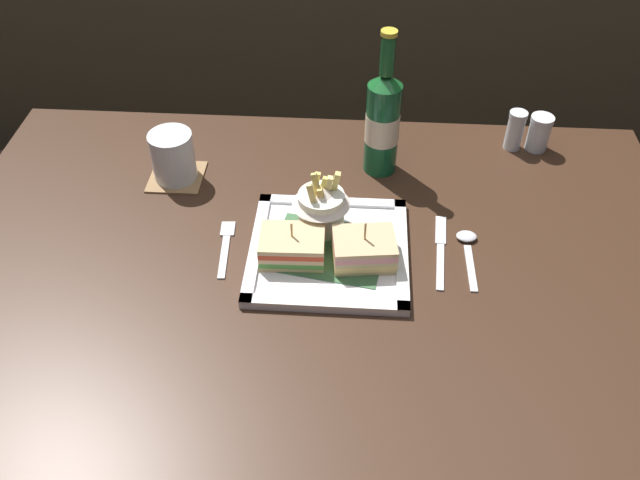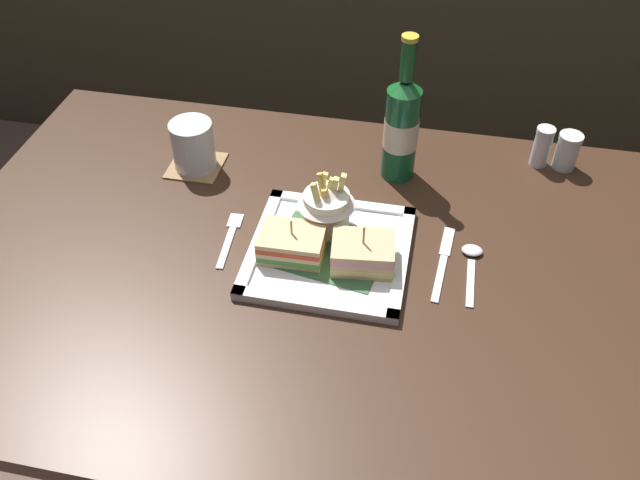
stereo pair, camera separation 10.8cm
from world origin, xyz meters
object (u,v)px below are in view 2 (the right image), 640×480
Objects in this scene: spoon at (472,259)px; pepper_shaker at (567,153)px; sandwich_half_left at (293,242)px; salt_shaker at (541,149)px; knife at (443,259)px; water_glass at (193,148)px; fries_cup at (327,205)px; fork at (230,236)px; beer_bottle at (401,127)px; dining_table at (311,306)px; sandwich_half_right at (363,252)px; square_plate at (329,252)px.

pepper_shaker is at bearing 61.27° from spoon.
salt_shaker is (0.41, 0.35, 0.00)m from sandwich_half_left.
sandwich_half_left reaches higher than knife.
knife is at bearing -18.56° from water_glass.
fries_cup is at bearing 171.50° from knife.
knife is (0.36, 0.02, 0.00)m from fork.
sandwich_half_left is 0.31m from beer_bottle.
dining_table is 11.21× the size of fries_cup.
spoon is (0.15, -0.21, -0.10)m from beer_bottle.
knife is at bearing -64.78° from beer_bottle.
spoon is (0.29, 0.05, -0.03)m from sandwich_half_left.
sandwich_half_left is 0.98× the size of sandwich_half_right.
water_glass is 0.68× the size of spoon.
spoon is at bearing -5.37° from fries_cup.
sandwich_half_left reaches higher than square_plate.
knife is (0.19, 0.03, -0.00)m from square_plate.
beer_bottle is 0.28m from spoon.
pepper_shaker is at bearing 33.64° from fries_cup.
fries_cup is (0.04, 0.07, 0.03)m from sandwich_half_left.
fork reaches higher than dining_table.
beer_bottle is 0.26m from knife.
sandwich_half_right is 0.41m from water_glass.
knife is 1.29× the size of spoon.
square_plate is at bearing -172.14° from spoon.
sandwich_half_left is at bearing -139.67° from salt_shaker.
fries_cup is at bearing 105.93° from square_plate.
sandwich_half_right is at bearing -95.78° from beer_bottle.
fries_cup is at bearing 174.63° from spoon.
water_glass is 0.22m from fork.
square_plate is 0.28m from beer_bottle.
sandwich_half_right is at bearing -162.45° from knife.
water_glass is 0.71m from pepper_shaker.
square_plate is at bearing -136.60° from salt_shaker.
beer_bottle is 3.85× the size of pepper_shaker.
pepper_shaker reaches higher than dining_table.
fork is (-0.18, 0.01, -0.00)m from square_plate.
salt_shaker is (0.38, 0.35, 0.15)m from dining_table.
beer_bottle reaches higher than water_glass.
knife is (0.21, 0.05, 0.12)m from dining_table.
sandwich_half_right reaches higher than knife.
knife is (0.10, -0.22, -0.10)m from beer_bottle.
beer_bottle is (0.03, 0.26, 0.07)m from sandwich_half_right.
pepper_shaker reaches higher than knife.
sandwich_half_left is (-0.03, 0.00, 0.15)m from dining_table.
spoon is (0.41, 0.02, 0.00)m from fork.
fries_cup is 0.83× the size of fork.
beer_bottle is (0.08, 0.24, 0.10)m from square_plate.
beer_bottle is at bearing 61.97° from fries_cup.
fries_cup is at bearing -25.16° from water_glass.
pepper_shaker is (0.57, 0.32, 0.03)m from fork.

